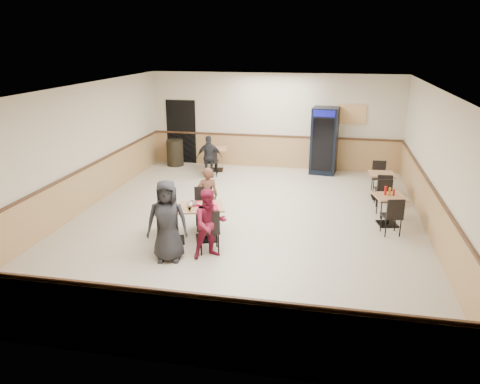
% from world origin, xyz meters
% --- Properties ---
extents(ground, '(10.00, 10.00, 0.00)m').
position_xyz_m(ground, '(0.00, 0.00, 0.00)').
color(ground, beige).
rests_on(ground, ground).
extents(room_shell, '(10.00, 10.00, 10.00)m').
position_xyz_m(room_shell, '(1.78, 2.55, 0.58)').
color(room_shell, silver).
rests_on(room_shell, ground).
extents(main_table, '(1.53, 1.11, 0.74)m').
position_xyz_m(main_table, '(-0.93, -1.19, 0.49)').
color(main_table, black).
rests_on(main_table, ground).
extents(main_chairs, '(1.70, 1.93, 0.94)m').
position_xyz_m(main_chairs, '(-0.98, -1.21, 0.47)').
color(main_chairs, black).
rests_on(main_chairs, ground).
extents(diner_woman_left, '(0.85, 0.64, 1.56)m').
position_xyz_m(diner_woman_left, '(-1.07, -2.13, 0.78)').
color(diner_woman_left, black).
rests_on(diner_woman_left, ground).
extents(diner_woman_right, '(0.84, 0.79, 1.36)m').
position_xyz_m(diner_woman_right, '(-0.32, -1.86, 0.68)').
color(diner_woman_right, maroon).
rests_on(diner_woman_right, ground).
extents(diner_man_opposite, '(0.57, 0.50, 1.32)m').
position_xyz_m(diner_man_opposite, '(-0.80, -0.26, 0.66)').
color(diner_man_opposite, brown).
rests_on(diner_man_opposite, ground).
extents(lone_diner, '(0.81, 0.56, 1.28)m').
position_xyz_m(lone_diner, '(-1.72, 3.38, 0.64)').
color(lone_diner, black).
rests_on(lone_diner, ground).
extents(tabletop_clutter, '(1.23, 0.91, 0.12)m').
position_xyz_m(tabletop_clutter, '(-0.94, -1.25, 0.76)').
color(tabletop_clutter, red).
rests_on(tabletop_clutter, main_table).
extents(side_table_near, '(0.77, 0.77, 0.69)m').
position_xyz_m(side_table_near, '(3.18, 0.49, 0.46)').
color(side_table_near, black).
rests_on(side_table_near, ground).
extents(side_table_near_chair_south, '(0.49, 0.49, 0.87)m').
position_xyz_m(side_table_near_chair_south, '(3.18, -0.06, 0.43)').
color(side_table_near_chair_south, black).
rests_on(side_table_near_chair_south, ground).
extents(side_table_near_chair_north, '(0.49, 0.49, 0.87)m').
position_xyz_m(side_table_near_chair_north, '(3.18, 1.04, 0.43)').
color(side_table_near_chair_north, black).
rests_on(side_table_near_chair_north, ground).
extents(side_table_far, '(0.67, 0.67, 0.68)m').
position_xyz_m(side_table_far, '(3.16, 2.37, 0.45)').
color(side_table_far, black).
rests_on(side_table_far, ground).
extents(side_table_far_chair_south, '(0.42, 0.42, 0.86)m').
position_xyz_m(side_table_far_chair_south, '(3.16, 1.82, 0.43)').
color(side_table_far_chair_south, black).
rests_on(side_table_far_chair_south, ground).
extents(side_table_far_chair_north, '(0.42, 0.42, 0.86)m').
position_xyz_m(side_table_far_chair_north, '(3.16, 2.91, 0.43)').
color(side_table_far_chair_north, black).
rests_on(side_table_far_chair_north, ground).
extents(condiment_caddy, '(0.23, 0.06, 0.20)m').
position_xyz_m(condiment_caddy, '(3.15, 0.54, 0.77)').
color(condiment_caddy, '#A40B0D').
rests_on(condiment_caddy, side_table_near).
extents(back_table, '(0.78, 0.78, 0.72)m').
position_xyz_m(back_table, '(-1.72, 4.20, 0.48)').
color(back_table, black).
rests_on(back_table, ground).
extents(back_table_chair_lone, '(0.49, 0.49, 0.91)m').
position_xyz_m(back_table_chair_lone, '(-1.72, 3.62, 0.46)').
color(back_table_chair_lone, black).
rests_on(back_table_chair_lone, ground).
extents(pepsi_cooler, '(0.85, 0.85, 2.04)m').
position_xyz_m(pepsi_cooler, '(1.62, 4.59, 1.02)').
color(pepsi_cooler, black).
rests_on(pepsi_cooler, ground).
extents(trash_bin, '(0.54, 0.54, 0.86)m').
position_xyz_m(trash_bin, '(-3.20, 4.55, 0.43)').
color(trash_bin, black).
rests_on(trash_bin, ground).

